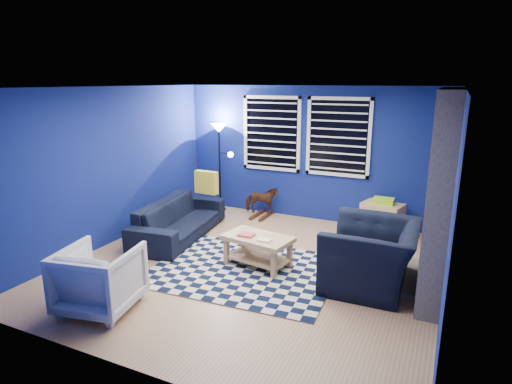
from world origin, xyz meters
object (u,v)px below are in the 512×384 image
(rocking_horse, at_px, (262,200))
(coffee_table, at_px, (258,245))
(cabinet, at_px, (382,218))
(floor_lamp, at_px, (220,140))
(tv, at_px, (452,161))
(sofa, at_px, (179,219))
(armchair_big, at_px, (371,255))
(armchair_bent, at_px, (100,279))

(rocking_horse, relative_size, coffee_table, 0.61)
(cabinet, distance_m, floor_lamp, 3.42)
(tv, height_order, cabinet, tv)
(sofa, bearing_deg, floor_lamp, -3.63)
(floor_lamp, bearing_deg, cabinet, -1.19)
(cabinet, bearing_deg, coffee_table, -108.60)
(cabinet, bearing_deg, floor_lamp, -166.74)
(tv, relative_size, floor_lamp, 0.57)
(sofa, height_order, cabinet, cabinet)
(sofa, height_order, rocking_horse, sofa)
(floor_lamp, bearing_deg, armchair_big, -31.74)
(sofa, xyz_separation_m, cabinet, (3.10, 1.58, -0.03))
(sofa, bearing_deg, armchair_big, -105.67)
(cabinet, relative_size, floor_lamp, 0.43)
(sofa, distance_m, floor_lamp, 2.00)
(armchair_big, bearing_deg, cabinet, -176.38)
(sofa, relative_size, cabinet, 2.84)
(rocking_horse, bearing_deg, cabinet, -114.33)
(sofa, relative_size, armchair_bent, 2.54)
(armchair_big, xyz_separation_m, cabinet, (-0.18, 2.04, -0.13))
(armchair_bent, bearing_deg, rocking_horse, -104.61)
(tv, distance_m, armchair_bent, 5.28)
(sofa, distance_m, coffee_table, 1.80)
(tv, distance_m, rocking_horse, 3.44)
(armchair_bent, relative_size, rocking_horse, 1.33)
(coffee_table, bearing_deg, rocking_horse, 112.90)
(tv, xyz_separation_m, coffee_table, (-2.37, -1.95, -1.07))
(sofa, xyz_separation_m, armchair_big, (3.28, -0.45, 0.10))
(armchair_bent, xyz_separation_m, cabinet, (2.54, 3.97, -0.10))
(rocking_horse, height_order, floor_lamp, floor_lamp)
(armchair_big, distance_m, floor_lamp, 4.13)
(rocking_horse, bearing_deg, tv, -117.52)
(tv, height_order, armchair_big, tv)
(coffee_table, bearing_deg, armchair_bent, -122.09)
(tv, bearing_deg, cabinet, 169.69)
(armchair_bent, bearing_deg, sofa, -87.57)
(tv, xyz_separation_m, rocking_horse, (-3.27, 0.17, -1.06))
(sofa, bearing_deg, tv, -78.88)
(rocking_horse, distance_m, floor_lamp, 1.45)
(rocking_horse, bearing_deg, coffee_table, 178.42)
(tv, height_order, rocking_horse, tv)
(sofa, distance_m, rocking_horse, 1.78)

